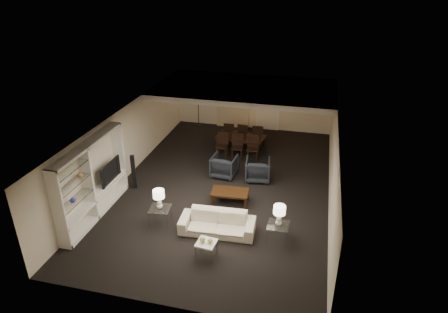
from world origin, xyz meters
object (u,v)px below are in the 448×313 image
at_px(armchair_right, 258,170).
at_px(vase_blue, 73,200).
at_px(chair_nr, 252,149).
at_px(side_table_left, 160,216).
at_px(floor_speaker, 134,172).
at_px(dining_table, 240,144).
at_px(chair_fm, 244,134).
at_px(table_lamp_right, 279,216).
at_px(television, 107,171).
at_px(marble_table, 206,250).
at_px(chair_fr, 258,136).
at_px(table_lamp_left, 159,199).
at_px(side_table_right, 278,233).
at_px(coffee_table, 230,197).
at_px(sofa, 217,223).
at_px(floor_lamp, 198,106).
at_px(armchair_left, 224,166).
at_px(chair_nl, 222,145).
at_px(pendant_light, 252,101).
at_px(vase_amber, 80,175).
at_px(chair_nm, 237,147).
at_px(chair_fl, 230,133).

xyz_separation_m(armchair_right, vase_blue, (-4.35, -4.31, 0.75)).
bearing_deg(chair_nr, side_table_left, -116.90).
relative_size(floor_speaker, chair_nr, 1.23).
xyz_separation_m(dining_table, chair_fm, (0.00, 0.65, 0.16)).
xyz_separation_m(table_lamp_right, television, (-5.42, 0.81, 0.23)).
relative_size(marble_table, chair_fr, 0.49).
relative_size(chair_fm, chair_fr, 1.00).
bearing_deg(table_lamp_left, television, 158.11).
distance_m(floor_speaker, chair_fm, 5.19).
relative_size(side_table_right, chair_fr, 0.59).
bearing_deg(chair_fm, vase_blue, 69.03).
xyz_separation_m(coffee_table, marble_table, (-0.00, -2.70, 0.03)).
bearing_deg(vase_blue, sofa, 15.11).
height_order(chair_fr, floor_lamp, floor_lamp).
distance_m(armchair_left, television, 4.05).
distance_m(coffee_table, side_table_right, 2.34).
relative_size(side_table_left, table_lamp_left, 0.97).
bearing_deg(chair_fm, chair_nl, 69.24).
bearing_deg(armchair_right, side_table_right, 101.21).
distance_m(pendant_light, chair_nr, 1.98).
xyz_separation_m(pendant_light, side_table_left, (-1.56, -6.12, -1.65)).
bearing_deg(vase_blue, dining_table, 62.84).
relative_size(armchair_right, side_table_left, 1.49).
xyz_separation_m(side_table_left, vase_blue, (-2.05, -1.01, 0.87)).
xyz_separation_m(vase_blue, chair_fr, (3.90, 7.09, -0.65)).
distance_m(table_lamp_right, vase_amber, 5.54).
distance_m(coffee_table, marble_table, 2.70).
relative_size(table_lamp_left, floor_lamp, 0.32).
height_order(armchair_right, vase_blue, vase_blue).
bearing_deg(dining_table, armchair_left, -86.21).
bearing_deg(dining_table, marble_table, -78.22).
distance_m(side_table_left, floor_lamp, 7.94).
distance_m(television, chair_nr, 5.57).
height_order(vase_amber, chair_nr, vase_amber).
distance_m(marble_table, floor_speaker, 4.42).
distance_m(chair_fm, floor_lamp, 3.07).
bearing_deg(table_lamp_right, vase_blue, -169.47).
bearing_deg(chair_nm, chair_fm, 83.07).
relative_size(side_table_right, chair_nl, 0.59).
bearing_deg(side_table_right, table_lamp_right, 0.00).
distance_m(sofa, chair_nm, 4.80).
relative_size(vase_amber, chair_nr, 0.16).
height_order(chair_nr, chair_fm, same).
xyz_separation_m(marble_table, chair_fm, (-0.45, 7.18, 0.25)).
relative_size(chair_nm, chair_fm, 1.00).
height_order(table_lamp_left, vase_blue, vase_blue).
bearing_deg(chair_fl, side_table_left, 79.53).
distance_m(floor_speaker, chair_fl, 4.88).
xyz_separation_m(pendant_light, floor_lamp, (-2.79, 1.70, -0.99)).
bearing_deg(floor_speaker, chair_nl, 32.78).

